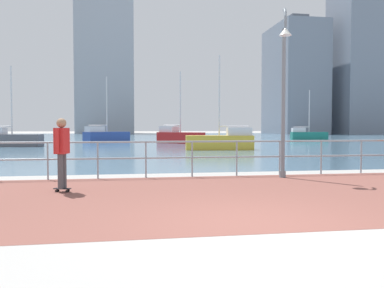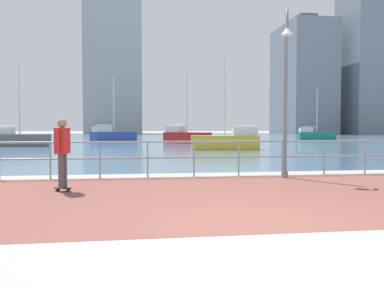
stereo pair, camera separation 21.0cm
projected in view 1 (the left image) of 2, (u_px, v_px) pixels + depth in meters
ground at (145, 140)px, 45.57m from camera, size 220.00×220.00×0.00m
brick_paving at (216, 195)px, 8.76m from camera, size 28.00×6.53×0.01m
harbor_water at (142, 138)px, 56.36m from camera, size 180.00×88.00×0.00m
waterfront_railing at (192, 152)px, 11.95m from camera, size 25.25×0.06×1.10m
lamppost at (284, 84)px, 11.53m from camera, size 0.45×0.79×5.01m
skateboarder at (62, 148)px, 9.10m from camera, size 0.41×0.55×1.71m
sailboat_red at (105, 136)px, 41.04m from camera, size 4.80×4.02×6.79m
sailboat_blue at (179, 136)px, 37.50m from camera, size 4.35×4.58×6.78m
sailboat_navy at (308, 135)px, 48.49m from camera, size 4.50×2.05×6.10m
sailboat_ivory at (222, 141)px, 26.43m from camera, size 4.60×1.85×6.29m
sailboat_white at (10, 139)px, 30.74m from camera, size 4.62×1.95×6.29m
tower_steel at (106, 56)px, 98.81m from camera, size 13.72×14.92×40.65m
tower_concrete at (294, 80)px, 92.50m from camera, size 10.10×16.84×27.12m
tower_slate at (362, 63)px, 89.58m from camera, size 12.31×11.06×33.84m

